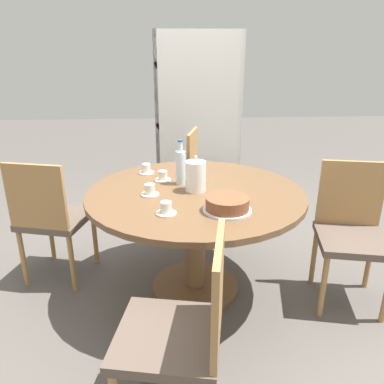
% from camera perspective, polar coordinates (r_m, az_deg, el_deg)
% --- Properties ---
extents(ground_plane, '(14.00, 14.00, 0.00)m').
position_cam_1_polar(ground_plane, '(2.66, 0.48, -14.27)').
color(ground_plane, '#56514C').
extents(dining_table, '(1.36, 1.36, 0.71)m').
position_cam_1_polar(dining_table, '(2.38, 0.53, -2.98)').
color(dining_table, brown).
rests_on(dining_table, ground_plane).
extents(chair_a, '(0.49, 0.49, 0.89)m').
position_cam_1_polar(chair_a, '(1.60, -1.38, -20.22)').
color(chair_a, '#A87A47').
rests_on(chair_a, ground_plane).
extents(chair_b, '(0.50, 0.50, 0.89)m').
position_cam_1_polar(chair_b, '(2.55, 23.15, -5.30)').
color(chair_b, '#A87A47').
rests_on(chair_b, ground_plane).
extents(chair_c, '(0.51, 0.51, 0.89)m').
position_cam_1_polar(chair_c, '(3.33, 2.36, 2.34)').
color(chair_c, '#A87A47').
rests_on(chair_c, ground_plane).
extents(chair_d, '(0.51, 0.51, 0.89)m').
position_cam_1_polar(chair_d, '(2.70, -20.66, -3.51)').
color(chair_d, '#A87A47').
rests_on(chair_d, ground_plane).
extents(bookshelf, '(0.86, 0.28, 1.72)m').
position_cam_1_polar(bookshelf, '(3.89, 0.75, 10.21)').
color(bookshelf, silver).
rests_on(bookshelf, ground_plane).
extents(coffee_pot, '(0.13, 0.13, 0.23)m').
position_cam_1_polar(coffee_pot, '(2.30, 0.44, 2.61)').
color(coffee_pot, white).
rests_on(coffee_pot, dining_table).
extents(water_bottle, '(0.07, 0.07, 0.29)m').
position_cam_1_polar(water_bottle, '(2.42, -1.76, 3.94)').
color(water_bottle, silver).
rests_on(water_bottle, dining_table).
extents(cake_main, '(0.27, 0.27, 0.08)m').
position_cam_1_polar(cake_main, '(2.03, 5.40, -1.90)').
color(cake_main, silver).
rests_on(cake_main, dining_table).
extents(cup_a, '(0.11, 0.11, 0.07)m').
position_cam_1_polar(cup_a, '(2.68, -7.00, 3.44)').
color(cup_a, silver).
rests_on(cup_a, dining_table).
extents(cup_b, '(0.11, 0.11, 0.07)m').
position_cam_1_polar(cup_b, '(2.52, -4.48, 2.35)').
color(cup_b, silver).
rests_on(cup_b, dining_table).
extents(cup_c, '(0.11, 0.11, 0.07)m').
position_cam_1_polar(cup_c, '(2.00, -3.98, -2.61)').
color(cup_c, silver).
rests_on(cup_c, dining_table).
extents(cup_d, '(0.11, 0.11, 0.07)m').
position_cam_1_polar(cup_d, '(2.27, -6.45, 0.21)').
color(cup_d, silver).
rests_on(cup_d, dining_table).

